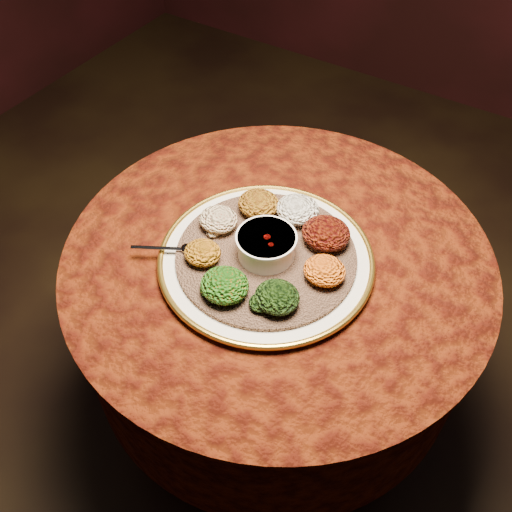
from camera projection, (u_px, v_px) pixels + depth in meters
The scene contains 13 objects.
table at pixel (276, 302), 1.40m from camera, with size 0.96×0.96×0.73m.
platter at pixel (266, 259), 1.23m from camera, with size 0.55×0.55×0.02m.
injera at pixel (266, 256), 1.23m from camera, with size 0.39×0.39×0.01m, color #895F44.
stew_bowl at pixel (266, 244), 1.20m from camera, with size 0.13×0.13×0.05m.
spoon at pixel (184, 249), 1.23m from camera, with size 0.14×0.08×0.01m.
portion_ayib at pixel (298, 209), 1.28m from camera, with size 0.10×0.09×0.05m, color white.
portion_kitfo at pixel (326, 233), 1.23m from camera, with size 0.11×0.10×0.05m, color black.
portion_tikil at pixel (324, 271), 1.16m from camera, with size 0.09×0.08×0.04m, color #C06810.
portion_gomen at pixel (277, 297), 1.12m from camera, with size 0.09×0.09×0.04m, color black.
portion_mixveg at pixel (225, 285), 1.13m from camera, with size 0.10×0.09×0.05m, color #A33D0A.
portion_kik at pixel (203, 253), 1.20m from camera, with size 0.08×0.08×0.04m, color #AD600F.
portion_timatim at pixel (218, 219), 1.26m from camera, with size 0.09×0.08×0.04m, color maroon.
portion_shiro at pixel (259, 204), 1.30m from camera, with size 0.10×0.09×0.05m, color #875A10.
Camera 1 is at (0.41, -0.75, 1.67)m, focal length 40.00 mm.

